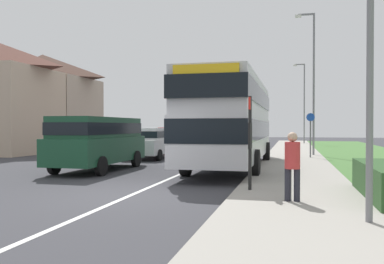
# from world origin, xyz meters

# --- Properties ---
(ground_plane) EXTENTS (120.00, 120.00, 0.00)m
(ground_plane) POSITION_xyz_m (0.00, 0.00, 0.00)
(ground_plane) COLOR #38383D
(lane_marking_centre) EXTENTS (0.14, 60.00, 0.01)m
(lane_marking_centre) POSITION_xyz_m (0.00, 8.00, 0.00)
(lane_marking_centre) COLOR silver
(lane_marking_centre) RESTS_ON ground_plane
(pavement_near_side) EXTENTS (3.20, 68.00, 0.12)m
(pavement_near_side) POSITION_xyz_m (4.20, 6.00, 0.06)
(pavement_near_side) COLOR #9E998E
(pavement_near_side) RESTS_ON ground_plane
(double_decker_bus) EXTENTS (2.80, 11.31, 3.70)m
(double_decker_bus) POSITION_xyz_m (1.59, 7.47, 2.14)
(double_decker_bus) COLOR #BCBCC1
(double_decker_bus) RESTS_ON ground_plane
(parked_van_dark_green) EXTENTS (2.11, 5.50, 2.16)m
(parked_van_dark_green) POSITION_xyz_m (-3.59, 5.33, 1.29)
(parked_van_dark_green) COLOR #19472D
(parked_van_dark_green) RESTS_ON ground_plane
(parked_car_white) EXTENTS (1.96, 4.36, 1.71)m
(parked_car_white) POSITION_xyz_m (-3.54, 11.58, 0.94)
(parked_car_white) COLOR silver
(parked_car_white) RESTS_ON ground_plane
(parked_car_red) EXTENTS (1.89, 4.14, 1.73)m
(parked_car_red) POSITION_xyz_m (-3.64, 16.58, 0.94)
(parked_car_red) COLOR #B21E1E
(parked_car_red) RESTS_ON ground_plane
(pedestrian_at_stop) EXTENTS (0.34, 0.34, 1.67)m
(pedestrian_at_stop) POSITION_xyz_m (4.09, -0.54, 0.98)
(pedestrian_at_stop) COLOR #23232D
(pedestrian_at_stop) RESTS_ON ground_plane
(bus_stop_sign) EXTENTS (0.09, 0.52, 2.60)m
(bus_stop_sign) POSITION_xyz_m (3.00, 0.90, 1.54)
(bus_stop_sign) COLOR black
(bus_stop_sign) RESTS_ON ground_plane
(cycle_route_sign) EXTENTS (0.44, 0.08, 2.52)m
(cycle_route_sign) POSITION_xyz_m (5.06, 13.05, 1.43)
(cycle_route_sign) COLOR slate
(cycle_route_sign) RESTS_ON ground_plane
(street_lamp_near) EXTENTS (1.14, 0.20, 6.81)m
(street_lamp_near) POSITION_xyz_m (5.28, -2.26, 3.95)
(street_lamp_near) COLOR slate
(street_lamp_near) RESTS_ON ground_plane
(street_lamp_mid) EXTENTS (1.14, 0.20, 8.46)m
(street_lamp_mid) POSITION_xyz_m (5.23, 15.14, 4.79)
(street_lamp_mid) COLOR slate
(street_lamp_mid) RESTS_ON ground_plane
(street_lamp_far) EXTENTS (1.14, 0.20, 8.04)m
(street_lamp_far) POSITION_xyz_m (5.18, 32.22, 4.58)
(street_lamp_far) COLOR slate
(street_lamp_far) RESTS_ON ground_plane
(house_terrace_far_side) EXTENTS (7.87, 11.84, 7.61)m
(house_terrace_far_side) POSITION_xyz_m (-15.50, 16.24, 3.80)
(house_terrace_far_side) COLOR #C1A88E
(house_terrace_far_side) RESTS_ON ground_plane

